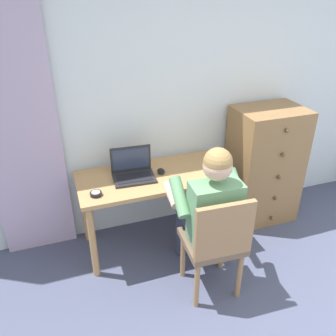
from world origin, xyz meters
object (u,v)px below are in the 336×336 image
coffee_mug (217,168)px  chair (216,241)px  person_seated (208,207)px  dresser (264,165)px  desk_clock (96,194)px  computer_mouse (161,171)px  laptop (133,171)px  desk (153,186)px

coffee_mug → chair: bearing=-115.3°
person_seated → coffee_mug: person_seated is taller
dresser → desk_clock: dresser is taller
desk_clock → computer_mouse: bearing=16.8°
computer_mouse → laptop: bearing=-176.4°
desk → person_seated: 0.60m
coffee_mug → desk_clock: bearing=-179.0°
desk → chair: (0.25, -0.72, -0.11)m
dresser → computer_mouse: (-1.07, -0.06, 0.16)m
desk → desk_clock: (-0.50, -0.16, 0.12)m
chair → desk: bearing=109.3°
person_seated → computer_mouse: bearing=108.5°
person_seated → laptop: 0.71m
chair → desk_clock: size_ratio=9.90×
person_seated → desk_clock: (-0.76, 0.37, 0.04)m
desk → laptop: size_ratio=3.57×
dresser → laptop: size_ratio=3.23×
desk → person_seated: person_seated is taller
desk → laptop: bearing=169.5°
chair → computer_mouse: chair is taller
desk_clock → coffee_mug: bearing=1.0°
coffee_mug → laptop: bearing=165.8°
person_seated → laptop: person_seated is taller
coffee_mug → dresser: bearing=19.1°
desk → computer_mouse: 0.14m
desk → laptop: laptop is taller
laptop → desk_clock: 0.39m
person_seated → desk_clock: bearing=153.8°
computer_mouse → coffee_mug: 0.48m
person_seated → coffee_mug: size_ratio=10.07×
chair → person_seated: bearing=87.4°
dresser → desk_clock: size_ratio=12.71×
desk → computer_mouse: size_ratio=12.66×
chair → person_seated: size_ratio=0.74×
chair → laptop: (-0.41, 0.75, 0.26)m
chair → coffee_mug: chair is taller
person_seated → laptop: (-0.42, 0.57, 0.08)m
dresser → desk_clock: 1.67m
dresser → chair: dresser is taller
desk_clock → chair: bearing=-36.5°
dresser → laptop: dresser is taller
person_seated → chair: bearing=-92.6°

